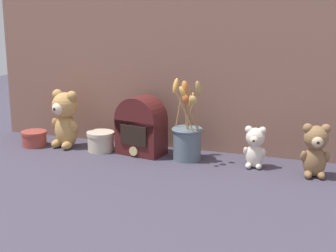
# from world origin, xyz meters

# --- Properties ---
(ground_plane) EXTENTS (4.00, 4.00, 0.00)m
(ground_plane) POSITION_xyz_m (0.00, 0.00, 0.00)
(ground_plane) COLOR #3D3847
(backdrop_wall) EXTENTS (1.63, 0.02, 0.63)m
(backdrop_wall) POSITION_xyz_m (0.00, 0.17, 0.31)
(backdrop_wall) COLOR #845B4C
(backdrop_wall) RESTS_ON ground
(teddy_bear_large) EXTENTS (0.13, 0.12, 0.24)m
(teddy_bear_large) POSITION_xyz_m (-0.45, 0.02, 0.12)
(teddy_bear_large) COLOR tan
(teddy_bear_large) RESTS_ON ground
(teddy_bear_medium) EXTENTS (0.10, 0.09, 0.19)m
(teddy_bear_medium) POSITION_xyz_m (0.55, -0.02, 0.10)
(teddy_bear_medium) COLOR olive
(teddy_bear_medium) RESTS_ON ground
(teddy_bear_small) EXTENTS (0.08, 0.08, 0.15)m
(teddy_bear_small) POSITION_xyz_m (0.34, 0.01, 0.08)
(teddy_bear_small) COLOR beige
(teddy_bear_small) RESTS_ON ground
(flower_vase) EXTENTS (0.14, 0.17, 0.31)m
(flower_vase) POSITION_xyz_m (0.08, 0.02, 0.09)
(flower_vase) COLOR slate
(flower_vase) RESTS_ON ground
(vintage_radio) EXTENTS (0.20, 0.14, 0.23)m
(vintage_radio) POSITION_xyz_m (-0.12, 0.03, 0.11)
(vintage_radio) COLOR #4C1919
(vintage_radio) RESTS_ON ground
(decorative_tin_tall) EXTENTS (0.11, 0.11, 0.08)m
(decorative_tin_tall) POSITION_xyz_m (-0.29, 0.02, 0.04)
(decorative_tin_tall) COLOR beige
(decorative_tin_tall) RESTS_ON ground
(decorative_tin_short) EXTENTS (0.11, 0.11, 0.06)m
(decorative_tin_short) POSITION_xyz_m (-0.58, -0.01, 0.03)
(decorative_tin_short) COLOR #993D33
(decorative_tin_short) RESTS_ON ground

